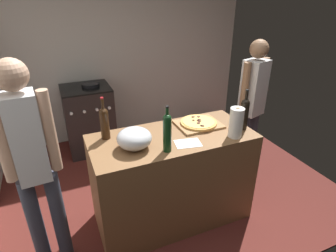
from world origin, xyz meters
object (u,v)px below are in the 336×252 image
wine_bottle_dark (104,122)px  stove (89,119)px  mixing_bowl (134,138)px  person_in_red (252,103)px  person_in_stripes (33,162)px  pizza (199,122)px  wine_bottle_green (167,131)px  paper_towel_roll (236,123)px  wine_bottle_clear (244,113)px

wine_bottle_dark → stove: (0.04, 1.47, -0.60)m
mixing_bowl → person_in_red: bearing=15.2°
person_in_stripes → person_in_red: bearing=10.8°
wine_bottle_dark → mixing_bowl: bearing=-54.9°
stove → person_in_stripes: person_in_stripes is taller
pizza → wine_bottle_green: 0.56m
wine_bottle_dark → stove: bearing=88.6°
wine_bottle_dark → wine_bottle_green: size_ratio=0.97×
paper_towel_roll → pizza: bearing=120.3°
paper_towel_roll → wine_bottle_clear: wine_bottle_clear is taller
wine_bottle_green → mixing_bowl: bearing=147.0°
person_in_stripes → paper_towel_roll: bearing=-4.7°
mixing_bowl → person_in_stripes: (-0.74, -0.02, -0.02)m
pizza → paper_towel_roll: paper_towel_roll is taller
person_in_red → paper_towel_roll: bearing=-138.1°
mixing_bowl → wine_bottle_green: size_ratio=0.74×
stove → person_in_red: size_ratio=0.59×
stove → wine_bottle_clear: bearing=-57.3°
wine_bottle_dark → stove: size_ratio=0.39×
wine_bottle_clear → wine_bottle_green: (-0.78, -0.09, 0.01)m
pizza → mixing_bowl: (-0.67, -0.16, 0.05)m
mixing_bowl → wine_bottle_clear: (1.00, -0.06, 0.07)m
wine_bottle_clear → stove: bearing=122.7°
wine_bottle_dark → wine_bottle_clear: wine_bottle_clear is taller
mixing_bowl → wine_bottle_clear: size_ratio=0.75×
mixing_bowl → person_in_red: 1.51m
paper_towel_roll → person_in_red: bearing=41.9°
wine_bottle_green → stove: wine_bottle_green is taller
mixing_bowl → person_in_stripes: 0.74m
wine_bottle_clear → person_in_stripes: (-1.74, 0.04, -0.09)m
mixing_bowl → stove: bearing=94.7°
person_in_stripes → wine_bottle_clear: bearing=-1.3°
mixing_bowl → wine_bottle_clear: 1.00m
pizza → wine_bottle_green: bearing=-145.5°
wine_bottle_clear → stove: (-1.14, 1.78, -0.61)m
pizza → wine_bottle_dark: wine_bottle_dark is taller
person_in_stripes → pizza: bearing=7.4°
wine_bottle_clear → stove: size_ratio=0.39×
person_in_stripes → person_in_red: person_in_stripes is taller
paper_towel_roll → wine_bottle_clear: (0.15, 0.09, 0.03)m
mixing_bowl → person_in_red: (1.46, 0.40, -0.07)m
paper_towel_roll → wine_bottle_dark: (-1.03, 0.40, 0.02)m
wine_bottle_green → wine_bottle_dark: bearing=135.2°
stove → person_in_red: bearing=-39.6°
wine_bottle_dark → wine_bottle_clear: (1.18, -0.31, 0.01)m
pizza → stove: size_ratio=0.36×
mixing_bowl → paper_towel_roll: size_ratio=1.06×
person_in_red → stove: bearing=140.4°
pizza → paper_towel_roll: 0.38m
wine_bottle_clear → wine_bottle_green: bearing=-173.7°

